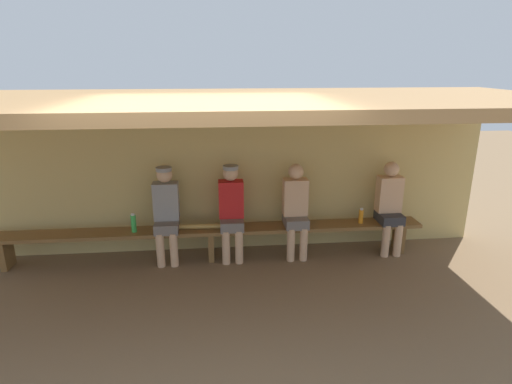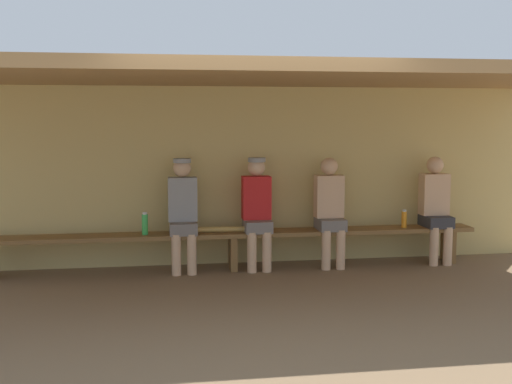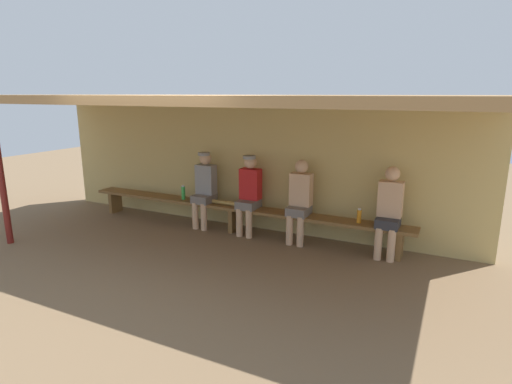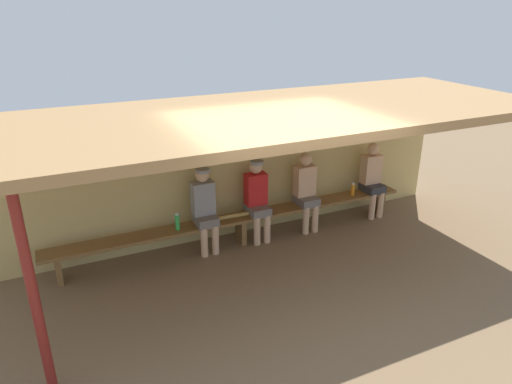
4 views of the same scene
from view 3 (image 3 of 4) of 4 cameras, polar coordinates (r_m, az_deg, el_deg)
name	(u,v)px [view 3 (image 3 of 4)]	position (r m, az deg, el deg)	size (l,w,h in m)	color
ground_plane	(181,263)	(6.03, -10.35, -9.61)	(24.00, 24.00, 0.00)	brown
back_wall	(246,165)	(7.36, -1.43, 3.74)	(8.00, 0.20, 2.20)	tan
dugout_roof	(203,99)	(6.13, -7.29, 12.60)	(8.00, 2.80, 0.12)	#9E7547
support_post	(1,176)	(7.51, -31.79, 1.92)	(0.10, 0.10, 2.20)	maroon
bench	(234,210)	(7.13, -3.08, -2.47)	(6.00, 0.36, 0.46)	brown
player_with_sunglasses	(389,209)	(6.24, 17.94, -2.19)	(0.34, 0.42, 1.34)	#333338
player_middle	(204,186)	(7.34, -7.13, 0.81)	(0.34, 0.42, 1.34)	slate
player_in_white	(300,198)	(6.56, 6.06, -0.85)	(0.34, 0.42, 1.34)	slate
player_in_blue	(249,191)	(6.91, -0.97, 0.10)	(0.34, 0.42, 1.34)	slate
water_bottle_orange	(183,193)	(7.61, -10.02, -0.10)	(0.07, 0.07, 0.26)	green
water_bottle_green	(359,216)	(6.33, 14.06, -3.23)	(0.07, 0.07, 0.22)	orange
baseball_bat	(224,203)	(7.20, -4.45, -1.47)	(0.07, 0.07, 0.84)	tan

